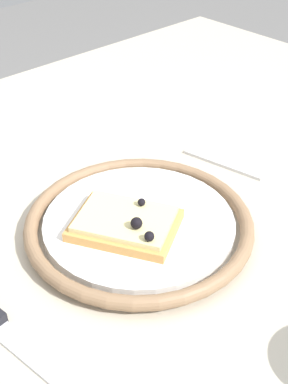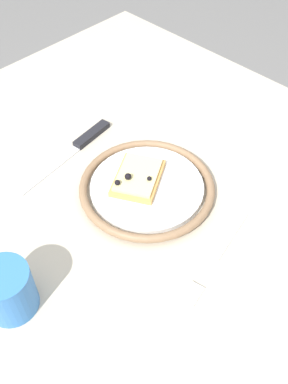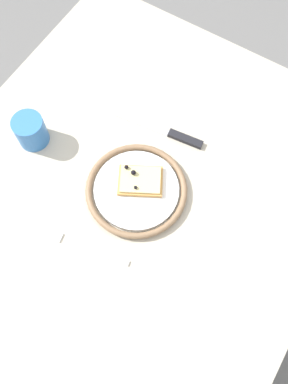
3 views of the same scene
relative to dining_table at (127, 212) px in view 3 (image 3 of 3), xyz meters
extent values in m
plane|color=slate|center=(0.00, 0.00, -0.63)|extent=(6.00, 6.00, 0.00)
cube|color=#BCB29E|center=(0.00, 0.00, 0.06)|extent=(1.12, 0.92, 0.03)
cylinder|color=#4C4742|center=(0.50, 0.40, -0.29)|extent=(0.05, 0.05, 0.67)
cylinder|color=white|center=(0.03, -0.01, 0.08)|extent=(0.20, 0.20, 0.02)
torus|color=#8C6B4C|center=(0.03, -0.01, 0.09)|extent=(0.24, 0.24, 0.01)
cube|color=tan|center=(0.06, -0.01, 0.10)|extent=(0.12, 0.13, 0.01)
cube|color=beige|center=(0.06, -0.01, 0.10)|extent=(0.11, 0.12, 0.01)
sphere|color=black|center=(0.06, 0.04, 0.11)|extent=(0.01, 0.01, 0.01)
sphere|color=black|center=(0.06, 0.01, 0.11)|extent=(0.01, 0.01, 0.01)
sphere|color=black|center=(0.03, -0.01, 0.11)|extent=(0.01, 0.01, 0.01)
cube|color=silver|center=(0.20, 0.08, 0.08)|extent=(0.04, 0.15, 0.00)
cube|color=black|center=(0.22, -0.04, 0.08)|extent=(0.03, 0.09, 0.01)
cube|color=silver|center=(-0.13, -0.03, 0.08)|extent=(0.03, 0.11, 0.00)
cube|color=silver|center=(-0.16, 0.09, 0.08)|extent=(0.03, 0.04, 0.00)
cylinder|color=#3372BF|center=(0.02, 0.29, 0.12)|extent=(0.08, 0.08, 0.08)
camera|label=1|loc=(0.33, 0.31, 0.44)|focal=49.39mm
camera|label=2|loc=(-0.33, 0.37, 0.66)|focal=40.99mm
camera|label=3|loc=(-0.26, -0.21, 0.96)|focal=37.51mm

